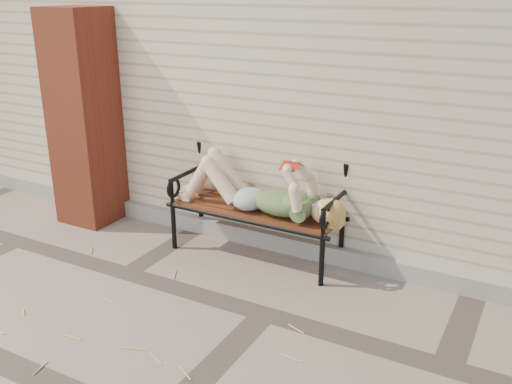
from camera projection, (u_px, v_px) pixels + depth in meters
The scene contains 7 objects.
ground at pixel (265, 314), 4.01m from camera, with size 80.00×80.00×0.00m, color gray.
house_wall at pixel (398, 53), 5.97m from camera, with size 8.00×4.00×3.00m, color beige.
foundation_strip at pixel (318, 251), 4.78m from camera, with size 8.00×0.10×0.15m, color #A09991.
brick_pillar at pixel (84, 119), 5.31m from camera, with size 0.50×0.50×2.00m, color #9E3C23.
garden_bench at pixel (261, 189), 4.76m from camera, with size 1.57×0.62×1.01m.
reading_woman at pixel (255, 190), 4.64m from camera, with size 1.48×0.34×0.47m.
straw_scatter at pixel (104, 305), 4.11m from camera, with size 3.03×1.47×0.01m.
Camera 1 is at (1.60, -3.07, 2.18)m, focal length 40.00 mm.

